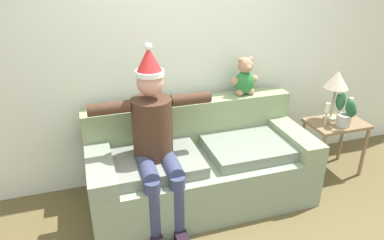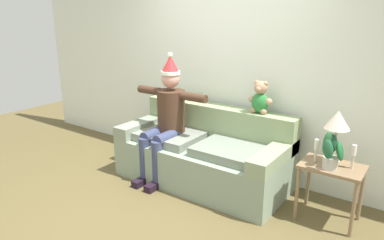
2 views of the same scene
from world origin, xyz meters
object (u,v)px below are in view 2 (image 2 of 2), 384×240
couch (204,154)px  person_seated (166,116)px  candle_short (354,153)px  table_lamp (337,122)px  candle_tall (316,148)px  side_table (331,175)px  teddy_bear (260,99)px  potted_plant (331,152)px

couch → person_seated: person_seated is taller
person_seated → candle_short: person_seated is taller
table_lamp → candle_tall: table_lamp is taller
side_table → candle_tall: bearing=-173.1°
teddy_bear → candle_short: 1.17m
side_table → person_seated: bearing=-175.6°
potted_plant → candle_short: 0.21m
teddy_bear → candle_short: bearing=-13.9°
side_table → couch: bearing=179.3°
potted_plant → candle_short: size_ratio=1.56×
teddy_bear → side_table: 1.14m
person_seated → candle_short: 2.12m
side_table → table_lamp: bearing=104.7°
teddy_bear → candle_short: teddy_bear is taller
side_table → table_lamp: size_ratio=1.12×
person_seated → potted_plant: 1.94m
couch → table_lamp: 1.61m
teddy_bear → table_lamp: size_ratio=0.72×
side_table → candle_short: (0.16, 0.04, 0.25)m
table_lamp → potted_plant: 0.30m
couch → side_table: bearing=-0.7°
table_lamp → teddy_bear: bearing=165.9°
couch → side_table: (1.50, -0.02, 0.14)m
side_table → table_lamp: 0.52m
teddy_bear → table_lamp: (0.91, -0.23, -0.06)m
potted_plant → candle_tall: size_ratio=1.53×
candle_short → couch: bearing=-179.3°
candle_tall → candle_short: 0.33m
teddy_bear → side_table: size_ratio=0.65×
couch → potted_plant: size_ratio=5.61×
candle_tall → candle_short: candle_tall is taller
potted_plant → candle_short: bearing=36.8°
person_seated → candle_short: (2.11, 0.19, -0.05)m
candle_short → candle_tall: bearing=-169.6°
person_seated → candle_short: size_ratio=6.65×
couch → potted_plant: potted_plant is taller
side_table → potted_plant: (-0.01, -0.09, 0.27)m
person_seated → candle_tall: (1.78, 0.13, -0.05)m
table_lamp → potted_plant: (0.01, -0.17, -0.24)m
candle_short → side_table: bearing=-166.3°
table_lamp → side_table: bearing=-75.3°
potted_plant → candle_tall: potted_plant is taller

